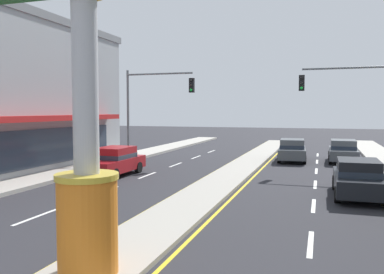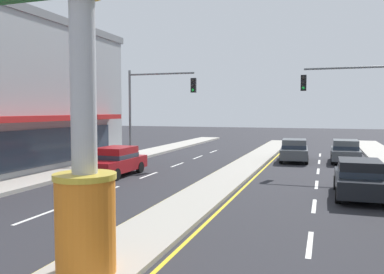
% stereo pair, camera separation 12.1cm
% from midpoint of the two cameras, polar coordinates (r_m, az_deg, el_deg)
% --- Properties ---
extents(median_strip, '(2.04, 52.00, 0.14)m').
position_cam_midpoint_polar(median_strip, '(20.30, 5.19, -5.89)').
color(median_strip, '#A39E93').
rests_on(median_strip, ground).
extents(sidewalk_left, '(2.34, 60.00, 0.18)m').
position_cam_midpoint_polar(sidewalk_left, '(22.26, -18.79, -5.17)').
color(sidewalk_left, '#ADA89E').
rests_on(sidewalk_left, ground).
extents(lane_markings, '(8.78, 52.00, 0.01)m').
position_cam_midpoint_polar(lane_markings, '(19.02, 4.25, -6.75)').
color(lane_markings, silver).
rests_on(lane_markings, ground).
extents(district_sign, '(6.15, 1.29, 7.33)m').
position_cam_midpoint_polar(district_sign, '(8.34, -14.86, 5.78)').
color(district_sign, orange).
rests_on(district_sign, median_strip).
extents(traffic_light_left_side, '(4.86, 0.46, 6.20)m').
position_cam_midpoint_polar(traffic_light_left_side, '(26.80, -5.42, 5.42)').
color(traffic_light_left_side, slate).
rests_on(traffic_light_left_side, ground).
extents(traffic_light_right_side, '(4.86, 0.46, 6.20)m').
position_cam_midpoint_polar(traffic_light_right_side, '(24.47, 22.48, 5.30)').
color(traffic_light_right_side, slate).
rests_on(traffic_light_right_side, ground).
extents(sedan_near_right_lane, '(2.02, 4.39, 1.53)m').
position_cam_midpoint_polar(sedan_near_right_lane, '(28.20, 14.50, -1.80)').
color(sedan_near_right_lane, '#4C5156').
rests_on(sedan_near_right_lane, ground).
extents(sedan_far_right_lane, '(1.87, 4.32, 1.53)m').
position_cam_midpoint_polar(sedan_far_right_lane, '(21.76, -10.71, -3.38)').
color(sedan_far_right_lane, maroon).
rests_on(sedan_far_right_lane, ground).
extents(sedan_near_left_lane, '(1.87, 4.31, 1.53)m').
position_cam_midpoint_polar(sedan_near_left_lane, '(28.60, 21.16, -1.86)').
color(sedan_near_left_lane, '#4C5156').
rests_on(sedan_near_left_lane, ground).
extents(sedan_mid_left_lane, '(1.84, 4.30, 1.53)m').
position_cam_midpoint_polar(sedan_mid_left_lane, '(17.39, 22.92, -5.42)').
color(sedan_mid_left_lane, black).
rests_on(sedan_mid_left_lane, ground).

